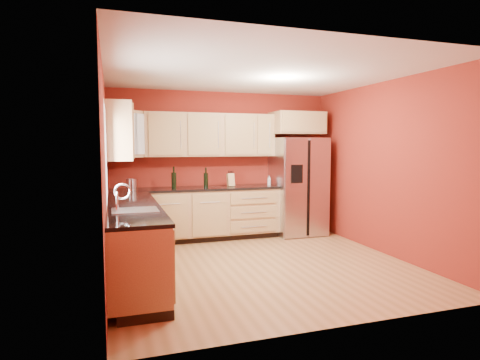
{
  "coord_description": "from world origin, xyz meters",
  "views": [
    {
      "loc": [
        -1.93,
        -5.06,
        1.65
      ],
      "look_at": [
        -0.01,
        0.9,
        1.1
      ],
      "focal_mm": 30.0,
      "sensor_mm": 36.0,
      "label": 1
    }
  ],
  "objects_px": {
    "wine_bottle_a": "(174,178)",
    "knife_block": "(231,180)",
    "refrigerator": "(298,186)",
    "canister_left": "(130,184)",
    "soap_dispenser": "(269,180)"
  },
  "relations": [
    {
      "from": "wine_bottle_a",
      "to": "knife_block",
      "type": "bearing_deg",
      "value": 2.4
    },
    {
      "from": "wine_bottle_a",
      "to": "refrigerator",
      "type": "bearing_deg",
      "value": -0.76
    },
    {
      "from": "canister_left",
      "to": "refrigerator",
      "type": "bearing_deg",
      "value": -0.72
    },
    {
      "from": "refrigerator",
      "to": "soap_dispenser",
      "type": "height_order",
      "value": "refrigerator"
    },
    {
      "from": "wine_bottle_a",
      "to": "knife_block",
      "type": "distance_m",
      "value": 1.01
    },
    {
      "from": "refrigerator",
      "to": "wine_bottle_a",
      "type": "bearing_deg",
      "value": 179.24
    },
    {
      "from": "knife_block",
      "to": "soap_dispenser",
      "type": "relative_size",
      "value": 1.32
    },
    {
      "from": "wine_bottle_a",
      "to": "knife_block",
      "type": "height_order",
      "value": "wine_bottle_a"
    },
    {
      "from": "canister_left",
      "to": "knife_block",
      "type": "relative_size",
      "value": 0.81
    },
    {
      "from": "refrigerator",
      "to": "knife_block",
      "type": "height_order",
      "value": "refrigerator"
    },
    {
      "from": "knife_block",
      "to": "canister_left",
      "type": "bearing_deg",
      "value": 178.08
    },
    {
      "from": "canister_left",
      "to": "soap_dispenser",
      "type": "distance_m",
      "value": 2.45
    },
    {
      "from": "canister_left",
      "to": "wine_bottle_a",
      "type": "distance_m",
      "value": 0.72
    },
    {
      "from": "soap_dispenser",
      "to": "wine_bottle_a",
      "type": "bearing_deg",
      "value": -179.01
    },
    {
      "from": "wine_bottle_a",
      "to": "knife_block",
      "type": "relative_size",
      "value": 1.64
    }
  ]
}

